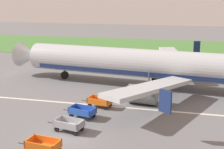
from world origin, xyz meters
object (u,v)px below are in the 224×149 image
object	(u,v)px
baggage_cart_second_in_row	(43,146)
baggage_cart_fourth_in_row	(82,112)
airplane	(142,64)
baggage_cart_far_end	(100,102)
baggage_cart_third_in_row	(69,125)

from	to	relation	value
baggage_cart_second_in_row	baggage_cart_fourth_in_row	bearing A→B (deg)	85.43
airplane	baggage_cart_second_in_row	world-z (taller)	airplane
airplane	baggage_cart_second_in_row	distance (m)	20.33
baggage_cart_fourth_in_row	baggage_cart_far_end	size ratio (longest dim) A/B	1.00
baggage_cart_third_in_row	baggage_cart_fourth_in_row	world-z (taller)	same
baggage_cart_third_in_row	baggage_cart_fourth_in_row	size ratio (longest dim) A/B	1.00
baggage_cart_third_in_row	baggage_cart_far_end	world-z (taller)	same
airplane	baggage_cart_fourth_in_row	size ratio (longest dim) A/B	10.39
airplane	baggage_cart_second_in_row	bearing A→B (deg)	-103.60
baggage_cart_second_in_row	baggage_cart_far_end	bearing A→B (deg)	82.19
baggage_cart_far_end	airplane	bearing A→B (deg)	69.84
baggage_cart_second_in_row	baggage_cart_third_in_row	bearing A→B (deg)	83.61
airplane	baggage_cart_far_end	world-z (taller)	airplane
airplane	baggage_cart_third_in_row	bearing A→B (deg)	-105.46
baggage_cart_second_in_row	airplane	bearing A→B (deg)	76.40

